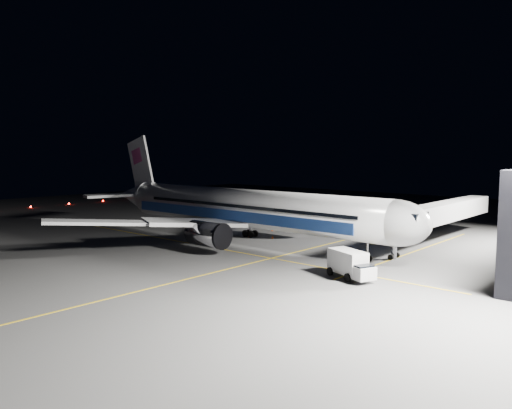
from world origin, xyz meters
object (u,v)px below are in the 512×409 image
object	(u,v)px
baggage_tug	(267,219)
safety_cone_b	(273,237)
service_truck	(351,264)
safety_cone_a	(272,230)
airliner	(240,208)
jet_bridge	(437,213)
safety_cone_c	(249,236)

from	to	relation	value
baggage_tug	safety_cone_b	size ratio (longest dim) A/B	5.57
service_truck	safety_cone_b	bearing A→B (deg)	170.32
safety_cone_a	airliner	bearing A→B (deg)	-74.97
airliner	jet_bridge	xyz separation A→B (m)	(23.08, 18.06, -0.58)
safety_cone_b	baggage_tug	bearing A→B (deg)	133.25
airliner	service_truck	size ratio (longest dim) A/B	9.79
service_truck	safety_cone_a	world-z (taller)	service_truck
jet_bridge	service_truck	world-z (taller)	jet_bridge
safety_cone_c	service_truck	bearing A→B (deg)	-25.28
service_truck	baggage_tug	world-z (taller)	service_truck
jet_bridge	baggage_tug	bearing A→B (deg)	-179.17
jet_bridge	safety_cone_c	size ratio (longest dim) A/B	67.22
airliner	service_truck	world-z (taller)	airliner
jet_bridge	airliner	bearing A→B (deg)	-141.96
airliner	safety_cone_c	world-z (taller)	airliner
jet_bridge	baggage_tug	xyz separation A→B (m)	(-32.65, -0.48, -3.67)
airliner	safety_cone_a	size ratio (longest dim) A/B	111.91
airliner	safety_cone_b	bearing A→B (deg)	71.10
airliner	safety_cone_b	xyz separation A→B (m)	(1.86, 5.43, -4.90)
safety_cone_a	safety_cone_c	distance (m)	7.34
jet_bridge	safety_cone_b	world-z (taller)	jet_bridge
jet_bridge	baggage_tug	distance (m)	32.86
baggage_tug	safety_cone_c	bearing A→B (deg)	-52.83
safety_cone_b	service_truck	bearing A→B (deg)	-31.57
airliner	safety_cone_a	bearing A→B (deg)	105.03
airliner	baggage_tug	world-z (taller)	airliner
jet_bridge	service_truck	xyz separation A→B (m)	(1.05, -26.31, -2.98)
airliner	jet_bridge	size ratio (longest dim) A/B	1.79
jet_bridge	safety_cone_c	xyz separation A→B (m)	(-24.90, -14.06, -4.33)
baggage_tug	service_truck	bearing A→B (deg)	-30.02
safety_cone_a	safety_cone_c	xyz separation A→B (m)	(1.19, -7.24, -0.02)
jet_bridge	safety_cone_c	bearing A→B (deg)	-150.56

